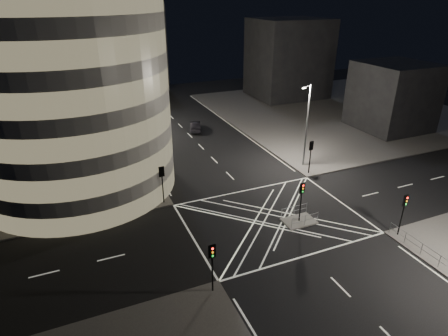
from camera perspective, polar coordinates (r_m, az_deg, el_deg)
name	(u,v)px	position (r m, az deg, el deg)	size (l,w,h in m)	color
ground	(272,218)	(36.31, 7.37, -7.62)	(120.00, 120.00, 0.00)	black
sidewalk_far_right	(337,110)	(72.30, 16.85, 8.43)	(42.00, 42.00, 0.15)	#4F4C4A
central_island	(299,221)	(36.17, 11.35, -7.94)	(3.00, 2.00, 0.15)	slate
office_tower_curved	(13,66)	(45.55, -29.46, 13.35)	(30.00, 29.00, 27.20)	gray
office_block_rear	(18,52)	(68.82, -28.87, 15.17)	(24.00, 16.00, 22.00)	gray
building_right_far	(288,58)	(79.23, 9.74, 16.14)	(14.00, 12.00, 15.00)	black
building_right_near	(393,96)	(64.04, 24.30, 9.95)	(10.00, 10.00, 10.00)	black
building_far_end	(121,48)	(85.57, -15.45, 17.19)	(18.00, 8.00, 18.00)	black
tree_a	(138,154)	(38.37, -12.91, 2.14)	(4.35, 4.35, 7.31)	black
tree_b	(128,134)	(43.90, -14.45, 4.99)	(4.70, 4.70, 7.55)	black
tree_c	(120,121)	(49.63, -15.62, 6.87)	(3.79, 3.79, 6.80)	black
tree_d	(113,107)	(55.29, -16.61, 8.85)	(4.42, 4.42, 7.40)	black
tree_e	(108,104)	(61.32, -17.27, 9.30)	(3.78, 3.78, 6.01)	black
traffic_signal_fl	(162,178)	(37.52, -9.42, -1.50)	(0.55, 0.22, 4.00)	black
traffic_signal_nl	(212,259)	(26.44, -1.82, -13.75)	(0.55, 0.22, 4.00)	black
traffic_signal_fr	(311,151)	(44.44, 13.09, 2.50)	(0.55, 0.22, 4.00)	black
traffic_signal_nr	(404,207)	(35.58, 25.73, -5.43)	(0.55, 0.22, 4.00)	black
traffic_signal_island	(302,195)	(34.73, 11.74, -4.01)	(0.55, 0.22, 4.00)	black
street_lamp_left_near	(142,137)	(41.08, -12.36, 4.63)	(1.25, 0.25, 10.00)	slate
street_lamp_left_far	(117,98)	(58.15, -16.04, 10.24)	(1.25, 0.25, 10.00)	slate
street_lamp_right_far	(307,123)	(45.57, 12.48, 6.66)	(1.25, 0.25, 10.00)	slate
railing_island_south	(305,220)	(35.22, 12.24, -7.80)	(2.80, 0.06, 1.10)	slate
railing_island_north	(294,211)	(36.46, 10.65, -6.43)	(2.80, 0.06, 1.10)	slate
sedan	(195,126)	(58.72, -4.39, 6.38)	(1.56, 4.48, 1.47)	black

